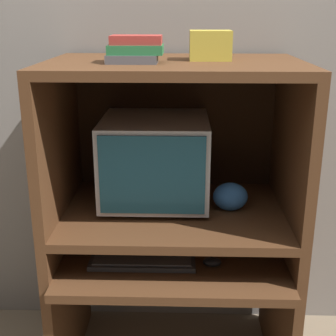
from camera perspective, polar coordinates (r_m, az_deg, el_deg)
wall_back at (r=2.24m, az=0.96°, el=11.39°), size 6.00×0.06×2.60m
desk_base at (r=2.13m, az=0.64°, el=-15.23°), size 0.99×0.73×0.61m
desk_monitor_shelf at (r=2.01m, az=0.71°, el=-6.01°), size 0.99×0.67×0.17m
hutch_upper at (r=1.90m, az=0.78°, el=6.88°), size 0.99×0.67×0.62m
crt_monitor at (r=2.01m, az=-1.57°, el=1.05°), size 0.45×0.45×0.37m
keyboard at (r=1.92m, az=-3.12°, el=-11.23°), size 0.42×0.14×0.03m
mouse at (r=1.91m, az=5.39°, el=-11.32°), size 0.07×0.05×0.03m
snack_bag at (r=1.98m, az=7.61°, el=-3.47°), size 0.15×0.11×0.12m
book_stack at (r=1.76m, az=-4.05°, el=14.24°), size 0.20×0.15×0.10m
storage_box at (r=1.87m, az=5.17°, el=14.68°), size 0.16×0.13×0.11m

